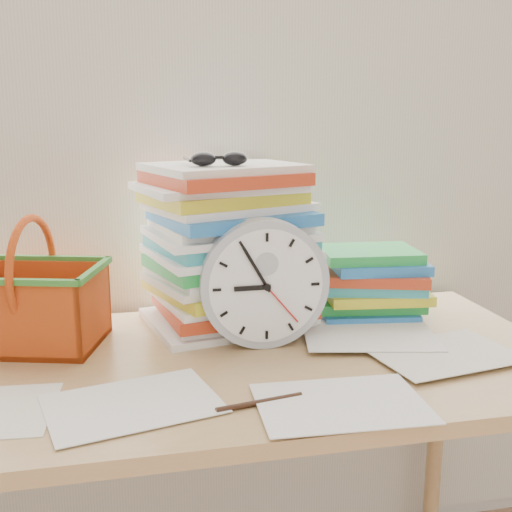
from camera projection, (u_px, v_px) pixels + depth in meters
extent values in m
cube|color=silver|center=(195.00, 64.00, 1.55)|extent=(4.00, 0.04, 2.70)
cube|color=silver|center=(196.00, 85.00, 1.54)|extent=(2.40, 0.01, 2.50)
cube|color=tan|center=(226.00, 365.00, 1.30)|extent=(1.40, 0.70, 0.03)
cylinder|color=tan|center=(436.00, 430.00, 1.81)|extent=(0.04, 0.04, 0.72)
cylinder|color=#A9B0BA|center=(263.00, 283.00, 1.34)|extent=(0.27, 0.05, 0.27)
cylinder|color=black|center=(260.00, 403.00, 1.09)|extent=(0.16, 0.04, 0.01)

